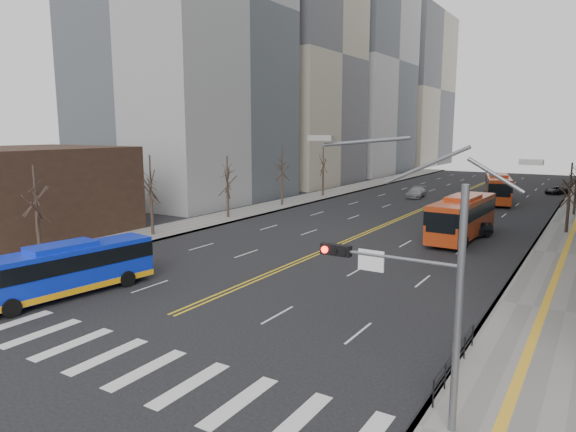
{
  "coord_description": "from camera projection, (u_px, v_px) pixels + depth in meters",
  "views": [
    {
      "loc": [
        18.65,
        -13.46,
        9.58
      ],
      "look_at": [
        2.3,
        12.91,
        4.34
      ],
      "focal_mm": 32.0,
      "sensor_mm": 36.0,
      "label": 1
    }
  ],
  "objects": [
    {
      "name": "car_dark_mid",
      "position": [
        471.0,
        229.0,
        45.87
      ],
      "size": [
        3.56,
        4.96,
        1.57
      ],
      "primitive_type": "imported",
      "rotation": [
        0.0,
        0.0,
        -0.42
      ],
      "color": "black",
      "rests_on": "ground"
    },
    {
      "name": "car_dark_far",
      "position": [
        556.0,
        190.0,
        77.29
      ],
      "size": [
        3.28,
        4.47,
        1.13
      ],
      "primitive_type": "imported",
      "rotation": [
        0.0,
        0.0,
        -0.39
      ],
      "color": "black",
      "rests_on": "ground"
    },
    {
      "name": "ground",
      "position": [
        89.0,
        350.0,
        22.57
      ],
      "size": [
        220.0,
        220.0,
        0.0
      ],
      "primitive_type": "plane",
      "color": "black"
    },
    {
      "name": "pedestrian_railing",
      "position": [
        456.0,
        357.0,
        20.02
      ],
      "size": [
        0.06,
        6.06,
        1.02
      ],
      "color": "black",
      "rests_on": "sidewalk_right"
    },
    {
      "name": "red_bus_near",
      "position": [
        462.0,
        215.0,
        45.38
      ],
      "size": [
        3.42,
        12.31,
        3.84
      ],
      "color": "#B33713",
      "rests_on": "ground"
    },
    {
      "name": "car_white",
      "position": [
        44.0,
        265.0,
        33.97
      ],
      "size": [
        2.17,
        4.45,
        1.41
      ],
      "primitive_type": "imported",
      "rotation": [
        0.0,
        0.0,
        0.16
      ],
      "color": "white",
      "rests_on": "ground"
    },
    {
      "name": "signal_mast",
      "position": [
        414.0,
        280.0,
        16.28
      ],
      "size": [
        5.37,
        0.37,
        9.39
      ],
      "color": "slate",
      "rests_on": "ground"
    },
    {
      "name": "centerline",
      "position": [
        439.0,
        202.0,
        68.65
      ],
      "size": [
        0.55,
        100.0,
        0.01
      ],
      "color": "gold",
      "rests_on": "ground"
    },
    {
      "name": "crosswalk",
      "position": [
        89.0,
        350.0,
        22.56
      ],
      "size": [
        26.7,
        4.0,
        0.01
      ],
      "color": "silver",
      "rests_on": "ground"
    },
    {
      "name": "sidewalk_left",
      "position": [
        295.0,
        201.0,
        68.84
      ],
      "size": [
        5.0,
        130.0,
        0.15
      ],
      "primitive_type": "cube",
      "color": "slate",
      "rests_on": "ground"
    },
    {
      "name": "street_trees",
      "position": [
        320.0,
        174.0,
        54.44
      ],
      "size": [
        35.2,
        47.2,
        7.6
      ],
      "color": "#2F231D",
      "rests_on": "ground"
    },
    {
      "name": "car_silver",
      "position": [
        416.0,
        192.0,
        73.21
      ],
      "size": [
        2.62,
        5.34,
        1.49
      ],
      "primitive_type": "imported",
      "rotation": [
        0.0,
        0.0,
        0.1
      ],
      "color": "gray",
      "rests_on": "ground"
    },
    {
      "name": "office_towers",
      "position": [
        473.0,
        31.0,
        75.93
      ],
      "size": [
        83.0,
        134.0,
        58.0
      ],
      "color": "gray",
      "rests_on": "ground"
    },
    {
      "name": "storefront",
      "position": [
        11.0,
        193.0,
        45.44
      ],
      "size": [
        14.0,
        18.0,
        8.0
      ],
      "color": "black",
      "rests_on": "ground"
    },
    {
      "name": "blue_bus",
      "position": [
        63.0,
        269.0,
        29.5
      ],
      "size": [
        3.69,
        10.91,
        3.15
      ],
      "color": "#0E2BD8",
      "rests_on": "ground"
    },
    {
      "name": "red_bus_far",
      "position": [
        498.0,
        187.0,
        67.92
      ],
      "size": [
        5.34,
        12.37,
        3.8
      ],
      "color": "#B33713",
      "rests_on": "ground"
    }
  ]
}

